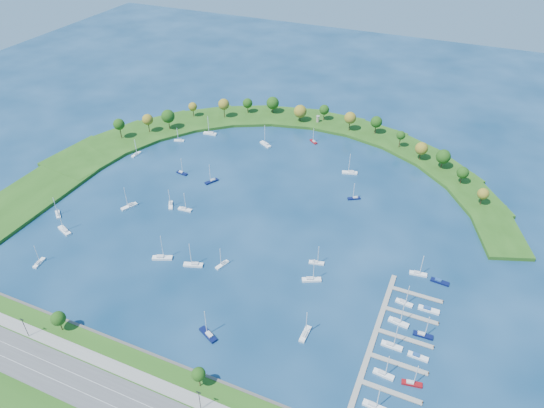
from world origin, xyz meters
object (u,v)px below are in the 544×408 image
at_px(moored_boat_2, 305,333).
at_px(moored_boat_15, 193,264).
at_px(moored_boat_21, 58,214).
at_px(docked_boat_8, 404,302).
at_px(moored_boat_6, 64,230).
at_px(docked_boat_2, 384,374).
at_px(dock_system, 391,347).
at_px(docked_boat_6, 398,322).
at_px(moored_boat_13, 162,257).
at_px(harbor_tower, 318,119).
at_px(moored_boat_3, 212,181).
at_px(moored_boat_12, 185,209).
at_px(docked_boat_10, 418,273).
at_px(moored_boat_0, 314,141).
at_px(moored_boat_8, 39,262).
at_px(docked_boat_7, 423,335).
at_px(docked_boat_11, 440,282).
at_px(moored_boat_9, 136,154).
at_px(docked_boat_3, 412,383).
at_px(moored_boat_11, 350,172).
at_px(moored_boat_17, 182,173).
at_px(docked_boat_5, 418,356).
at_px(docked_boat_0, 374,406).
at_px(moored_boat_5, 179,140).
at_px(moored_boat_18, 208,334).
at_px(moored_boat_1, 311,279).
at_px(moored_boat_20, 222,264).
at_px(docked_boat_9, 429,310).
at_px(moored_boat_16, 354,198).
at_px(moored_boat_19, 171,205).
at_px(moored_boat_7, 316,262).
at_px(moored_boat_10, 129,206).
at_px(moored_boat_14, 266,144).

distance_m(moored_boat_2, moored_boat_15, 65.63).
height_order(moored_boat_21, docked_boat_8, moored_boat_21).
bearing_deg(moored_boat_15, moored_boat_6, -14.95).
bearing_deg(docked_boat_2, dock_system, 96.57).
xyz_separation_m(dock_system, docked_boat_6, (0.21, 13.69, 0.57)).
bearing_deg(docked_boat_6, moored_boat_13, -169.56).
distance_m(harbor_tower, moored_boat_3, 103.10).
relative_size(moored_boat_12, docked_boat_8, 1.04).
distance_m(moored_boat_13, docked_boat_10, 122.07).
relative_size(moored_boat_0, moored_boat_8, 0.95).
bearing_deg(docked_boat_7, docked_boat_11, 84.36).
height_order(moored_boat_9, docked_boat_3, docked_boat_3).
height_order(moored_boat_15, docked_boat_7, moored_boat_15).
xyz_separation_m(docked_boat_2, docked_boat_6, (-0.01, 27.32, 0.03)).
bearing_deg(docked_boat_8, dock_system, -83.05).
bearing_deg(moored_boat_11, dock_system, 97.72).
relative_size(moored_boat_17, docked_boat_5, 1.35).
bearing_deg(docked_boat_0, docked_boat_8, 93.88).
distance_m(moored_boat_5, moored_boat_18, 169.84).
distance_m(moored_boat_1, moored_boat_20, 43.05).
height_order(moored_boat_15, docked_boat_9, moored_boat_15).
bearing_deg(docked_boat_3, moored_boat_20, 153.36).
relative_size(moored_boat_11, moored_boat_16, 1.28).
bearing_deg(docked_boat_2, moored_boat_8, -172.70).
bearing_deg(docked_boat_11, docked_boat_7, -88.98).
distance_m(harbor_tower, docked_boat_5, 202.98).
relative_size(moored_boat_16, docked_boat_11, 1.26).
relative_size(moored_boat_0, moored_boat_20, 0.93).
distance_m(moored_boat_11, moored_boat_19, 109.71).
xyz_separation_m(moored_boat_17, docked_boat_3, (156.64, -91.50, 0.01)).
distance_m(moored_boat_1, docked_boat_0, 66.00).
bearing_deg(dock_system, moored_boat_20, 169.59).
height_order(harbor_tower, docked_boat_5, harbor_tower).
bearing_deg(moored_boat_2, moored_boat_15, 75.52).
distance_m(moored_boat_17, docked_boat_3, 181.41).
xyz_separation_m(harbor_tower, moored_boat_7, (48.18, -140.12, -3.53)).
height_order(moored_boat_0, moored_boat_7, moored_boat_7).
bearing_deg(dock_system, moored_boat_10, 166.64).
height_order(moored_boat_1, moored_boat_18, moored_boat_18).
bearing_deg(moored_boat_19, moored_boat_3, 131.75).
height_order(moored_boat_8, moored_boat_17, moored_boat_17).
bearing_deg(moored_boat_7, moored_boat_15, -167.73).
height_order(docked_boat_0, docked_boat_9, docked_boat_0).
bearing_deg(docked_boat_7, moored_boat_12, 162.71).
height_order(moored_boat_6, moored_boat_14, moored_boat_14).
bearing_deg(dock_system, moored_boat_3, 148.19).
xyz_separation_m(moored_boat_3, moored_boat_12, (0.28, -30.66, -0.02)).
bearing_deg(docked_boat_11, moored_boat_9, 172.53).
xyz_separation_m(moored_boat_8, moored_boat_14, (51.93, 149.89, 0.11)).
xyz_separation_m(moored_boat_2, moored_boat_5, (-136.56, 120.85, -0.07)).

